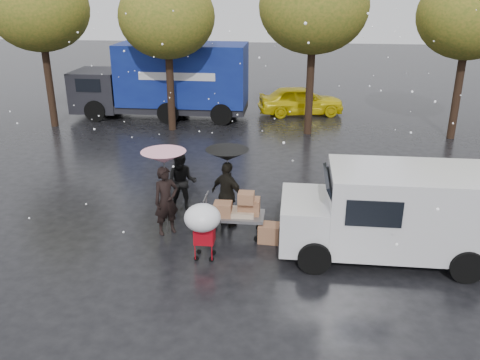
# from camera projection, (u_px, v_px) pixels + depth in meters

# --- Properties ---
(ground) EXTENTS (90.00, 90.00, 0.00)m
(ground) POSITION_uv_depth(u_px,v_px,m) (215.00, 238.00, 13.09)
(ground) COLOR black
(ground) RESTS_ON ground
(person_pink) EXTENTS (0.79, 0.75, 1.83)m
(person_pink) POSITION_uv_depth(u_px,v_px,m) (166.00, 201.00, 13.05)
(person_pink) COLOR black
(person_pink) RESTS_ON ground
(person_middle) EXTENTS (0.90, 0.72, 1.76)m
(person_middle) POSITION_uv_depth(u_px,v_px,m) (182.00, 183.00, 14.33)
(person_middle) COLOR black
(person_middle) RESTS_ON ground
(person_black) EXTENTS (1.13, 0.95, 1.81)m
(person_black) POSITION_uv_depth(u_px,v_px,m) (228.00, 195.00, 13.45)
(person_black) COLOR black
(person_black) RESTS_ON ground
(umbrella_pink) EXTENTS (1.13, 1.13, 2.25)m
(umbrella_pink) POSITION_uv_depth(u_px,v_px,m) (164.00, 157.00, 12.62)
(umbrella_pink) COLOR #4C4C4C
(umbrella_pink) RESTS_ON ground
(umbrella_black) EXTENTS (1.13, 1.13, 2.16)m
(umbrella_black) POSITION_uv_depth(u_px,v_px,m) (227.00, 155.00, 13.05)
(umbrella_black) COLOR #4C4C4C
(umbrella_black) RESTS_ON ground
(vendor_cart) EXTENTS (1.52, 0.80, 1.27)m
(vendor_cart) POSITION_uv_depth(u_px,v_px,m) (238.00, 210.00, 13.00)
(vendor_cart) COLOR slate
(vendor_cart) RESTS_ON ground
(shopping_cart) EXTENTS (0.84, 0.84, 1.46)m
(shopping_cart) POSITION_uv_depth(u_px,v_px,m) (203.00, 220.00, 11.64)
(shopping_cart) COLOR red
(shopping_cart) RESTS_ON ground
(white_van) EXTENTS (4.91, 2.18, 2.20)m
(white_van) POSITION_uv_depth(u_px,v_px,m) (394.00, 212.00, 11.84)
(white_van) COLOR silver
(white_van) RESTS_ON ground
(blue_truck) EXTENTS (8.30, 2.60, 3.50)m
(blue_truck) POSITION_uv_depth(u_px,v_px,m) (166.00, 81.00, 24.12)
(blue_truck) COLOR navy
(blue_truck) RESTS_ON ground
(box_ground_near) EXTENTS (0.56, 0.46, 0.48)m
(box_ground_near) POSITION_uv_depth(u_px,v_px,m) (269.00, 233.00, 12.85)
(box_ground_near) COLOR #8E593E
(box_ground_near) RESTS_ON ground
(box_ground_far) EXTENTS (0.54, 0.49, 0.35)m
(box_ground_far) POSITION_uv_depth(u_px,v_px,m) (322.00, 216.00, 13.92)
(box_ground_far) COLOR #8E593E
(box_ground_far) RESTS_ON ground
(yellow_taxi) EXTENTS (4.40, 2.47, 1.41)m
(yellow_taxi) POSITION_uv_depth(u_px,v_px,m) (301.00, 100.00, 24.99)
(yellow_taxi) COLOR yellow
(yellow_taxi) RESTS_ON ground
(tree_row) EXTENTS (21.60, 4.40, 7.12)m
(tree_row) POSITION_uv_depth(u_px,v_px,m) (240.00, 12.00, 20.55)
(tree_row) COLOR black
(tree_row) RESTS_ON ground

